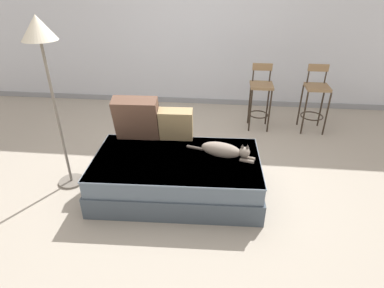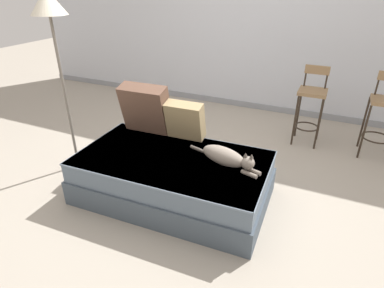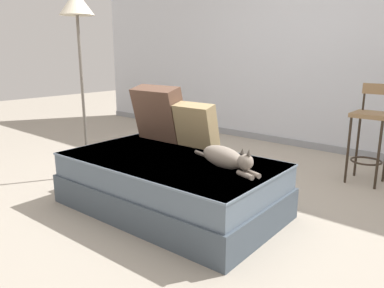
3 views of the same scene
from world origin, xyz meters
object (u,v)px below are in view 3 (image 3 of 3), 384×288
(throw_pillow_corner, at_px, (159,113))
(bar_stool_near_window, at_px, (371,127))
(cat, at_px, (225,158))
(throw_pillow_middle, at_px, (196,125))
(floor_lamp, at_px, (78,21))
(couch, at_px, (170,184))

(throw_pillow_corner, distance_m, bar_stool_near_window, 2.00)
(cat, bearing_deg, throw_pillow_corner, 163.20)
(cat, xyz_separation_m, bar_stool_near_window, (0.50, 1.64, 0.04))
(throw_pillow_corner, bearing_deg, throw_pillow_middle, 2.12)
(throw_pillow_corner, distance_m, floor_lamp, 1.15)
(couch, height_order, floor_lamp, floor_lamp)
(cat, bearing_deg, throw_pillow_middle, 150.12)
(throw_pillow_middle, height_order, bar_stool_near_window, bar_stool_near_window)
(throw_pillow_corner, distance_m, throw_pillow_middle, 0.44)
(throw_pillow_middle, height_order, cat, throw_pillow_middle)
(throw_pillow_corner, relative_size, floor_lamp, 0.29)
(bar_stool_near_window, relative_size, floor_lamp, 0.53)
(throw_pillow_corner, bearing_deg, floor_lamp, -156.26)
(throw_pillow_middle, bearing_deg, throw_pillow_corner, -177.88)
(floor_lamp, bearing_deg, cat, 0.91)
(floor_lamp, bearing_deg, couch, -2.58)
(bar_stool_near_window, bearing_deg, couch, -119.75)
(throw_pillow_corner, height_order, floor_lamp, floor_lamp)
(throw_pillow_corner, distance_m, cat, 1.03)
(couch, bearing_deg, bar_stool_near_window, 60.25)
(bar_stool_near_window, xyz_separation_m, floor_lamp, (-2.20, -1.67, 0.97))
(couch, xyz_separation_m, throw_pillow_middle, (-0.06, 0.39, 0.41))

